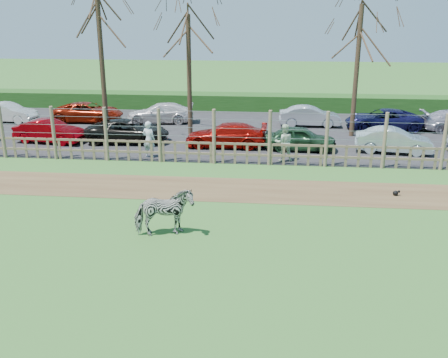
# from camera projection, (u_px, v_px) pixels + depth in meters

# --- Properties ---
(ground) EXTENTS (120.00, 120.00, 0.00)m
(ground) POSITION_uv_depth(u_px,v_px,m) (184.00, 238.00, 15.27)
(ground) COLOR #528A44
(ground) RESTS_ON ground
(dirt_strip) EXTENTS (34.00, 2.80, 0.01)m
(dirt_strip) POSITION_uv_depth(u_px,v_px,m) (204.00, 189.00, 19.51)
(dirt_strip) COLOR brown
(dirt_strip) RESTS_ON ground
(asphalt) EXTENTS (44.00, 13.00, 0.04)m
(asphalt) POSITION_uv_depth(u_px,v_px,m) (227.00, 131.00, 28.95)
(asphalt) COLOR #232326
(asphalt) RESTS_ON ground
(hedge) EXTENTS (46.00, 2.00, 1.10)m
(hedge) POSITION_uv_depth(u_px,v_px,m) (236.00, 102.00, 35.39)
(hedge) COLOR #1E4716
(hedge) RESTS_ON ground
(fence) EXTENTS (30.16, 0.16, 2.50)m
(fence) POSITION_uv_depth(u_px,v_px,m) (214.00, 146.00, 22.57)
(fence) COLOR brown
(fence) RESTS_ON ground
(tree_left) EXTENTS (4.80, 4.80, 7.88)m
(tree_left) POSITION_uv_depth(u_px,v_px,m) (100.00, 32.00, 25.90)
(tree_left) COLOR #3D2B1E
(tree_left) RESTS_ON ground
(tree_mid) EXTENTS (4.80, 4.80, 6.83)m
(tree_mid) POSITION_uv_depth(u_px,v_px,m) (189.00, 46.00, 26.66)
(tree_mid) COLOR #3D2B1E
(tree_mid) RESTS_ON ground
(tree_right) EXTENTS (4.80, 4.80, 7.35)m
(tree_right) POSITION_uv_depth(u_px,v_px,m) (359.00, 39.00, 26.17)
(tree_right) COLOR #3D2B1E
(tree_right) RESTS_ON ground
(zebra) EXTENTS (1.96, 1.31, 1.52)m
(zebra) POSITION_uv_depth(u_px,v_px,m) (164.00, 212.00, 15.20)
(zebra) COLOR gray
(zebra) RESTS_ON ground
(visitor_a) EXTENTS (0.72, 0.58, 1.72)m
(visitor_a) POSITION_uv_depth(u_px,v_px,m) (149.00, 139.00, 23.42)
(visitor_a) COLOR silver
(visitor_a) RESTS_ON asphalt
(visitor_b) EXTENTS (0.93, 0.78, 1.72)m
(visitor_b) POSITION_uv_depth(u_px,v_px,m) (284.00, 143.00, 22.83)
(visitor_b) COLOR beige
(visitor_b) RESTS_ON asphalt
(crow) EXTENTS (0.27, 0.20, 0.22)m
(crow) POSITION_uv_depth(u_px,v_px,m) (396.00, 193.00, 18.75)
(crow) COLOR black
(crow) RESTS_ON ground
(car_1) EXTENTS (3.78, 1.73, 1.20)m
(car_1) POSITION_uv_depth(u_px,v_px,m) (49.00, 131.00, 26.18)
(car_1) COLOR #810108
(car_1) RESTS_ON asphalt
(car_2) EXTENTS (4.42, 2.23, 1.20)m
(car_2) POSITION_uv_depth(u_px,v_px,m) (128.00, 131.00, 26.23)
(car_2) COLOR black
(car_2) RESTS_ON asphalt
(car_3) EXTENTS (4.14, 1.70, 1.20)m
(car_3) POSITION_uv_depth(u_px,v_px,m) (226.00, 135.00, 25.35)
(car_3) COLOR #980B06
(car_3) RESTS_ON asphalt
(car_4) EXTENTS (3.59, 1.60, 1.20)m
(car_4) POSITION_uv_depth(u_px,v_px,m) (300.00, 138.00, 24.71)
(car_4) COLOR #224528
(car_4) RESTS_ON asphalt
(car_5) EXTENTS (3.78, 1.74, 1.20)m
(car_5) POSITION_uv_depth(u_px,v_px,m) (394.00, 140.00, 24.28)
(car_5) COLOR #B0C4C6
(car_5) RESTS_ON asphalt
(car_7) EXTENTS (3.73, 1.55, 1.20)m
(car_7) POSITION_uv_depth(u_px,v_px,m) (7.00, 113.00, 31.12)
(car_7) COLOR white
(car_7) RESTS_ON asphalt
(car_8) EXTENTS (4.45, 2.30, 1.20)m
(car_8) POSITION_uv_depth(u_px,v_px,m) (88.00, 112.00, 31.26)
(car_8) COLOR maroon
(car_8) RESTS_ON asphalt
(car_9) EXTENTS (4.31, 2.18, 1.20)m
(car_9) POSITION_uv_depth(u_px,v_px,m) (160.00, 113.00, 30.94)
(car_9) COLOR white
(car_9) RESTS_ON asphalt
(car_11) EXTENTS (3.65, 1.30, 1.20)m
(car_11) POSITION_uv_depth(u_px,v_px,m) (310.00, 116.00, 29.99)
(car_11) COLOR #B1B4BE
(car_11) RESTS_ON asphalt
(car_12) EXTENTS (4.40, 2.17, 1.20)m
(car_12) POSITION_uv_depth(u_px,v_px,m) (383.00, 120.00, 29.07)
(car_12) COLOR #141343
(car_12) RESTS_ON asphalt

